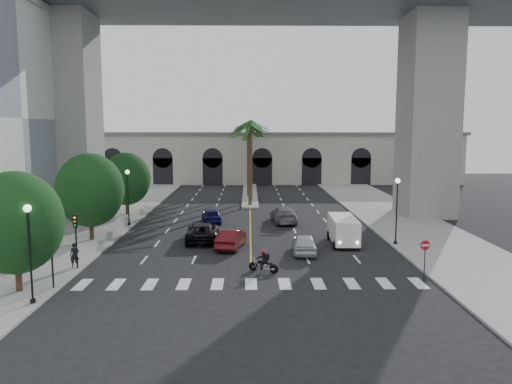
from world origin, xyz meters
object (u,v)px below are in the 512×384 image
lamp_post_left_near (30,245)px  traffic_signal_near (51,247)px  lamp_post_left_far (128,193)px  car_d (284,215)px  pedestrian_a (75,255)px  pedestrian_b (7,244)px  car_e (212,216)px  car_c (203,232)px  lamp_post_right (397,205)px  car_a (304,244)px  cargo_van (343,229)px  car_b (231,239)px  motorcycle_rider (264,262)px  traffic_signal_far (76,233)px  do_not_enter_sign (425,251)px

lamp_post_left_near → traffic_signal_near: (0.10, 2.50, -0.71)m
lamp_post_left_far → car_d: (14.68, 1.79, -2.44)m
traffic_signal_near → pedestrian_a: 4.43m
pedestrian_b → car_e: bearing=58.6°
traffic_signal_near → car_c: bearing=59.2°
lamp_post_right → traffic_signal_near: (-22.70, -10.50, -0.71)m
car_a → cargo_van: 4.50m
lamp_post_right → lamp_post_left_far: bearing=160.7°
car_a → car_b: size_ratio=0.94×
pedestrian_a → pedestrian_b: pedestrian_b is taller
motorcycle_rider → car_c: bearing=142.4°
lamp_post_left_far → traffic_signal_near: lamp_post_left_far is taller
car_e → cargo_van: bearing=131.4°
traffic_signal_far → motorcycle_rider: traffic_signal_far is taller
cargo_van → pedestrian_b: bearing=-169.3°
traffic_signal_near → do_not_enter_sign: traffic_signal_near is taller
car_e → do_not_enter_sign: do_not_enter_sign is taller
lamp_post_left_far → cargo_van: size_ratio=1.04×
car_b → pedestrian_b: pedestrian_b is taller
lamp_post_right → do_not_enter_sign: size_ratio=2.13×
car_d → lamp_post_left_far: bearing=2.2°
lamp_post_right → pedestrian_a: 23.87m
motorcycle_rider → pedestrian_a: size_ratio=1.16×
car_c → car_e: car_c is taller
car_b → car_e: bearing=-66.8°
traffic_signal_far → do_not_enter_sign: 21.95m
motorcycle_rider → car_c: (-4.79, 8.96, 0.10)m
lamp_post_right → car_e: (-15.18, 9.76, -2.50)m
lamp_post_left_near → car_c: 16.81m
lamp_post_left_near → cargo_van: 23.29m
car_c → car_d: 10.71m
car_d → do_not_enter_sign: bearing=106.3°
lamp_post_left_far → do_not_enter_sign: size_ratio=2.13×
pedestrian_b → do_not_enter_sign: size_ratio=0.70×
cargo_van → pedestrian_a: cargo_van is taller
lamp_post_left_far → car_e: lamp_post_left_far is taller
car_a → pedestrian_b: size_ratio=2.42×
traffic_signal_near → pedestrian_a: (-0.20, 4.15, -1.55)m
traffic_signal_far → cargo_van: traffic_signal_far is taller
traffic_signal_near → car_b: 14.06m
traffic_signal_near → cargo_van: size_ratio=0.71×
traffic_signal_near → motorcycle_rider: bearing=15.6°
car_e → do_not_enter_sign: (14.28, -18.77, 1.10)m
lamp_post_right → car_b: bearing=-177.5°
car_b → pedestrian_a: bearing=40.7°
traffic_signal_far → cargo_van: bearing=20.9°
lamp_post_left_far → do_not_enter_sign: lamp_post_left_far is taller
cargo_van → do_not_enter_sign: 10.14m
car_e → traffic_signal_near: bearing=60.3°
traffic_signal_far → pedestrian_a: traffic_signal_far is taller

